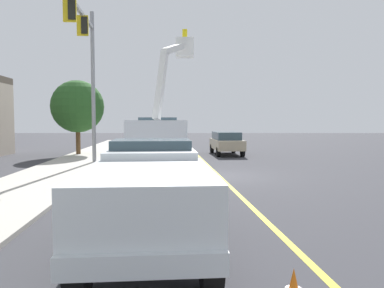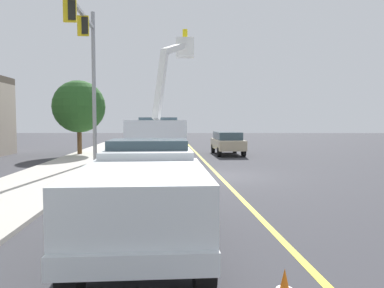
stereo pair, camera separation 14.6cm
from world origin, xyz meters
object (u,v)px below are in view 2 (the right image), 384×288
at_px(traffic_cone_mid_rear, 192,155).
at_px(traffic_signal_mast, 87,56).
at_px(utility_bucket_truck, 158,139).
at_px(service_pickup_truck, 145,192).
at_px(traffic_cone_mid_front, 203,179).
at_px(passing_minivan, 227,142).

bearing_deg(traffic_cone_mid_rear, traffic_signal_mast, 121.48).
relative_size(utility_bucket_truck, traffic_signal_mast, 0.96).
bearing_deg(traffic_cone_mid_rear, service_pickup_truck, 177.46).
xyz_separation_m(traffic_cone_mid_front, traffic_signal_mast, (6.05, 5.98, 5.54)).
height_order(utility_bucket_truck, service_pickup_truck, utility_bucket_truck).
xyz_separation_m(traffic_cone_mid_rear, traffic_signal_mast, (-3.34, 5.46, 5.53)).
bearing_deg(traffic_cone_mid_rear, utility_bucket_truck, 160.31).
bearing_deg(traffic_signal_mast, passing_minivan, -46.63).
relative_size(traffic_cone_mid_rear, traffic_signal_mast, 0.08).
relative_size(passing_minivan, traffic_cone_mid_front, 7.10).
height_order(traffic_cone_mid_front, traffic_signal_mast, traffic_signal_mast).
xyz_separation_m(utility_bucket_truck, passing_minivan, (8.81, -4.21, -0.64)).
relative_size(utility_bucket_truck, service_pickup_truck, 1.46).
height_order(service_pickup_truck, passing_minivan, service_pickup_truck).
xyz_separation_m(service_pickup_truck, traffic_cone_mid_rear, (15.77, -0.70, -0.76)).
bearing_deg(traffic_cone_mid_front, service_pickup_truck, 169.14).
xyz_separation_m(service_pickup_truck, passing_minivan, (20.03, -3.29, -0.15)).
distance_m(service_pickup_truck, passing_minivan, 20.30).
distance_m(utility_bucket_truck, service_pickup_truck, 11.27).
xyz_separation_m(passing_minivan, traffic_cone_mid_front, (-13.65, 2.06, -0.63)).
distance_m(passing_minivan, traffic_cone_mid_rear, 5.02).
xyz_separation_m(service_pickup_truck, traffic_cone_mid_front, (6.38, -1.22, -0.78)).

